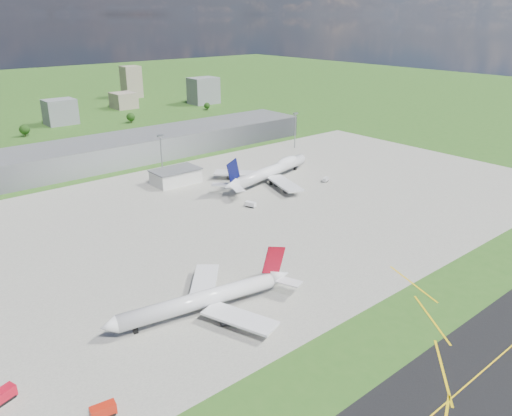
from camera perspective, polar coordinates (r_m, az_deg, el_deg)
ground at (r=331.23m, az=-15.12°, el=4.48°), size 1400.00×1400.00×0.00m
apron at (r=246.29m, az=-1.82°, el=-0.53°), size 360.00×190.00×0.08m
terminal at (r=342.54m, az=-16.33°, el=6.21°), size 300.00×42.00×15.00m
ops_building at (r=291.87m, az=-9.16°, el=3.55°), size 26.00×16.00×8.00m
mast_center at (r=300.69m, az=-10.81°, el=6.68°), size 3.50×2.00×25.90m
mast_east at (r=365.37m, az=4.51°, el=9.54°), size 3.50×2.00×25.90m
airliner_red_twin at (r=165.83m, az=-5.72°, el=-10.32°), size 65.74×50.65×18.11m
airliner_blue_quad at (r=292.88m, az=1.71°, el=4.24°), size 78.66×60.76×20.74m
fire_truck at (r=148.34m, az=-27.19°, el=-18.71°), size 8.21×5.24×3.43m
crash_tender at (r=135.67m, az=-17.06°, el=-21.31°), size 6.46×3.55×3.21m
tug_yellow at (r=176.59m, az=-1.96°, el=-9.54°), size 4.47×3.40×1.93m
van_white_near at (r=252.78m, az=-0.63°, el=0.39°), size 4.31×6.06×2.79m
van_white_far at (r=294.46m, az=7.95°, el=3.21°), size 5.35×3.97×2.51m
bldg_c at (r=481.61m, az=-21.48°, el=10.19°), size 26.00×20.00×22.00m
bldg_ce at (r=548.27m, az=-14.89°, el=11.80°), size 22.00×24.00×16.00m
bldg_e at (r=560.75m, az=-6.03°, el=13.19°), size 30.00×22.00×28.00m
bldg_tall_e at (r=617.68m, az=-14.06°, el=13.80°), size 20.00×18.00×36.00m
tree_c at (r=442.97m, az=-24.95°, el=8.14°), size 8.10×8.10×9.90m
tree_e at (r=469.20m, az=-14.12°, el=10.06°), size 7.65×7.65×9.35m
tree_far_e at (r=522.47m, az=-5.62°, el=11.57°), size 6.30×6.30×7.70m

